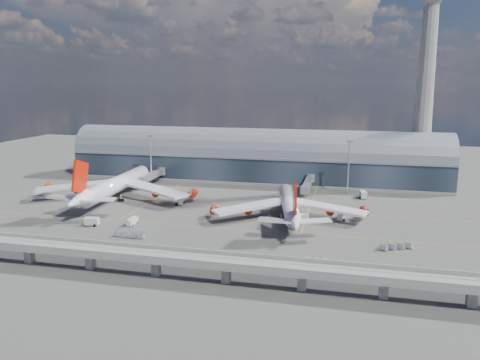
% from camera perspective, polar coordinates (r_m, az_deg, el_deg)
% --- Properties ---
extents(ground, '(500.00, 500.00, 0.00)m').
position_cam_1_polar(ground, '(182.13, -3.27, -4.82)').
color(ground, '#474744').
rests_on(ground, ground).
extents(taxi_lines, '(200.00, 80.12, 0.01)m').
position_cam_1_polar(taxi_lines, '(202.60, -1.49, -3.08)').
color(taxi_lines, gold).
rests_on(taxi_lines, ground).
extents(terminal, '(200.00, 30.00, 28.00)m').
position_cam_1_polar(terminal, '(253.49, 1.74, 2.57)').
color(terminal, '#1F2A34').
rests_on(terminal, ground).
extents(control_tower, '(19.00, 19.00, 103.00)m').
position_cam_1_polar(control_tower, '(252.45, 21.67, 10.91)').
color(control_tower, gray).
rests_on(control_tower, ground).
extents(guideway, '(220.00, 8.50, 7.20)m').
position_cam_1_polar(guideway, '(131.51, -10.25, -9.24)').
color(guideway, gray).
rests_on(guideway, ground).
extents(floodlight_mast_left, '(3.00, 0.70, 25.70)m').
position_cam_1_polar(floodlight_mast_left, '(246.73, -10.82, 2.65)').
color(floodlight_mast_left, gray).
rests_on(floodlight_mast_left, ground).
extents(floodlight_mast_right, '(3.00, 0.70, 25.70)m').
position_cam_1_polar(floodlight_mast_right, '(225.38, 13.08, 1.69)').
color(floodlight_mast_right, gray).
rests_on(floodlight_mast_right, ground).
extents(airliner_left, '(74.75, 78.53, 23.93)m').
position_cam_1_polar(airliner_left, '(216.61, -15.03, -0.65)').
color(airliner_left, white).
rests_on(airliner_left, ground).
extents(airliner_right, '(61.48, 64.34, 20.53)m').
position_cam_1_polar(airliner_right, '(181.70, 6.02, -3.16)').
color(airliner_right, white).
rests_on(airliner_right, ground).
extents(jet_bridge_left, '(4.40, 28.00, 7.25)m').
position_cam_1_polar(jet_bridge_left, '(245.76, -10.53, 0.62)').
color(jet_bridge_left, gray).
rests_on(jet_bridge_left, ground).
extents(jet_bridge_right, '(4.40, 32.00, 7.25)m').
position_cam_1_polar(jet_bridge_right, '(224.03, 8.29, -0.39)').
color(jet_bridge_right, gray).
rests_on(jet_bridge_right, ground).
extents(service_truck_0, '(2.29, 6.31, 2.60)m').
position_cam_1_polar(service_truck_0, '(179.34, -12.99, -4.93)').
color(service_truck_0, beige).
rests_on(service_truck_0, ground).
extents(service_truck_1, '(5.52, 3.21, 3.03)m').
position_cam_1_polar(service_truck_1, '(182.37, -17.63, -4.85)').
color(service_truck_1, beige).
rests_on(service_truck_1, ground).
extents(service_truck_2, '(8.29, 3.53, 2.91)m').
position_cam_1_polar(service_truck_2, '(180.86, 7.10, -4.51)').
color(service_truck_2, beige).
rests_on(service_truck_2, ground).
extents(service_truck_3, '(3.27, 5.78, 2.63)m').
position_cam_1_polar(service_truck_3, '(185.51, 12.24, -4.33)').
color(service_truck_3, beige).
rests_on(service_truck_3, ground).
extents(service_truck_4, '(3.55, 6.03, 3.30)m').
position_cam_1_polar(service_truck_4, '(221.41, 14.78, -1.74)').
color(service_truck_4, beige).
rests_on(service_truck_4, ground).
extents(service_truck_5, '(3.89, 5.72, 2.58)m').
position_cam_1_polar(service_truck_5, '(205.38, -7.31, -2.59)').
color(service_truck_5, beige).
rests_on(service_truck_5, ground).
extents(cargo_train_0, '(11.32, 2.38, 1.87)m').
position_cam_1_polar(cargo_train_0, '(165.44, -13.28, -6.51)').
color(cargo_train_0, gray).
rests_on(cargo_train_0, ground).
extents(cargo_train_1, '(7.17, 1.82, 1.59)m').
position_cam_1_polar(cargo_train_1, '(140.83, 9.32, -9.70)').
color(cargo_train_1, gray).
rests_on(cargo_train_1, ground).
extents(cargo_train_2, '(11.21, 6.66, 1.93)m').
position_cam_1_polar(cargo_train_2, '(158.24, 18.55, -7.66)').
color(cargo_train_2, gray).
rests_on(cargo_train_2, ground).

